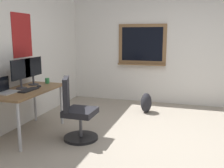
% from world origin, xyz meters
% --- Properties ---
extents(ground_plane, '(5.20, 5.20, 0.00)m').
position_xyz_m(ground_plane, '(0.00, 0.00, 0.00)').
color(ground_plane, '#9E9384').
rests_on(ground_plane, ground).
extents(wall_back, '(5.00, 0.30, 2.60)m').
position_xyz_m(wall_back, '(-0.01, 2.45, 1.30)').
color(wall_back, silver).
rests_on(wall_back, ground).
extents(wall_right, '(0.22, 5.00, 2.60)m').
position_xyz_m(wall_right, '(2.45, 0.03, 1.30)').
color(wall_right, silver).
rests_on(wall_right, ground).
extents(desk, '(1.30, 0.66, 0.73)m').
position_xyz_m(desk, '(-0.17, 2.04, 0.65)').
color(desk, olive).
rests_on(desk, ground).
extents(office_chair, '(0.54, 0.55, 0.95)m').
position_xyz_m(office_chair, '(-0.15, 1.22, 0.41)').
color(office_chair, black).
rests_on(office_chair, ground).
extents(laptop, '(0.31, 0.21, 0.23)m').
position_xyz_m(laptop, '(-0.46, 2.20, 0.78)').
color(laptop, '#ADAFB5').
rests_on(laptop, desk).
extents(monitor_primary, '(0.46, 0.17, 0.46)m').
position_xyz_m(monitor_primary, '(-0.14, 2.15, 1.00)').
color(monitor_primary, '#38383D').
rests_on(monitor_primary, desk).
extents(monitor_secondary, '(0.46, 0.17, 0.46)m').
position_xyz_m(monitor_secondary, '(0.19, 2.15, 1.00)').
color(monitor_secondary, '#38383D').
rests_on(monitor_secondary, desk).
extents(keyboard, '(0.37, 0.13, 0.02)m').
position_xyz_m(keyboard, '(-0.23, 1.96, 0.74)').
color(keyboard, black).
rests_on(keyboard, desk).
extents(computer_mouse, '(0.10, 0.06, 0.03)m').
position_xyz_m(computer_mouse, '(0.05, 1.96, 0.74)').
color(computer_mouse, '#262628').
rests_on(computer_mouse, desk).
extents(coffee_mug, '(0.08, 0.08, 0.09)m').
position_xyz_m(coffee_mug, '(0.38, 2.01, 0.77)').
color(coffee_mug, '#338C4C').
rests_on(coffee_mug, desk).
extents(backpack, '(0.32, 0.22, 0.40)m').
position_xyz_m(backpack, '(1.54, 0.45, 0.20)').
color(backpack, '#232328').
rests_on(backpack, ground).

